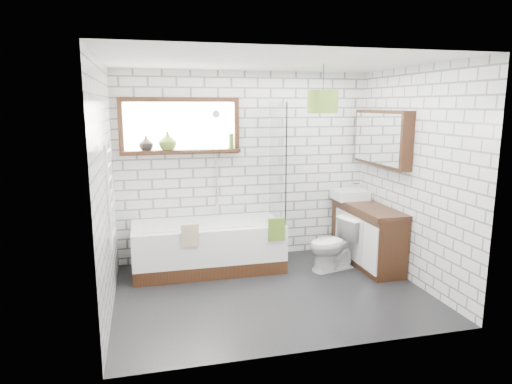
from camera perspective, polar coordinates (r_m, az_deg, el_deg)
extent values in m
cube|color=black|center=(5.26, 1.85, -12.37)|extent=(3.40, 2.60, 0.01)
cube|color=white|center=(4.85, 2.04, 16.03)|extent=(3.40, 2.60, 0.01)
cube|color=white|center=(6.15, -1.39, 3.22)|extent=(3.40, 0.01, 2.50)
cube|color=white|center=(3.68, 7.50, -2.06)|extent=(3.40, 0.01, 2.50)
cube|color=white|center=(4.73, -18.34, 0.35)|extent=(0.01, 2.60, 2.50)
cube|color=white|center=(5.60, 18.97, 1.88)|extent=(0.01, 2.60, 2.50)
cube|color=black|center=(5.93, -9.44, 8.13)|extent=(1.52, 0.16, 0.68)
cube|color=white|center=(4.74, -17.76, -0.22)|extent=(0.06, 0.52, 1.00)
cube|color=black|center=(6.03, 15.43, 6.51)|extent=(0.16, 1.20, 0.70)
cylinder|color=silver|center=(6.02, -5.02, 3.98)|extent=(0.02, 0.02, 1.30)
cube|color=white|center=(5.86, -6.01, -6.75)|extent=(1.86, 0.82, 0.60)
cube|color=white|center=(5.82, 2.71, 3.79)|extent=(0.02, 0.72, 1.50)
cube|color=#4C6B20|center=(5.55, 2.57, -4.68)|extent=(0.20, 0.06, 0.28)
cube|color=tan|center=(5.36, -8.25, -5.35)|extent=(0.20, 0.05, 0.26)
cube|color=black|center=(6.18, 13.68, -5.18)|extent=(0.44, 1.37, 0.78)
cube|color=white|center=(6.42, 11.66, -0.32)|extent=(0.44, 0.39, 0.13)
cylinder|color=silver|center=(6.47, 12.96, 0.39)|extent=(0.04, 0.04, 0.18)
imported|color=white|center=(5.88, 9.64, -6.46)|extent=(0.52, 0.72, 0.66)
imported|color=#537022|center=(5.90, -10.98, 6.10)|extent=(0.23, 0.23, 0.23)
imported|color=black|center=(5.89, -13.57, 5.76)|extent=(0.22, 0.22, 0.19)
cylinder|color=#537022|center=(6.00, -3.12, 6.17)|extent=(0.07, 0.07, 0.20)
cylinder|color=#4C6B20|center=(5.12, 8.33, 11.12)|extent=(0.34, 0.34, 0.25)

